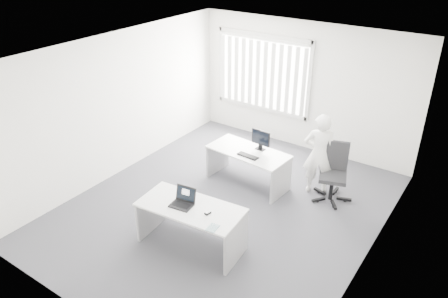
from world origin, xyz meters
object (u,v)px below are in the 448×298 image
Objects in this scene: laptop at (181,199)px; desk_far at (248,160)px; desk_near at (191,217)px; person at (319,154)px; monitor at (261,140)px; office_chair at (332,182)px.

desk_far is at bearing 85.84° from laptop.
person is (0.96, 2.57, 0.26)m from desk_near.
laptop is (-1.08, -2.64, 0.08)m from person.
monitor is at bearing 55.79° from desk_far.
person is 2.85m from laptop.
desk_near is 1.54× the size of office_chair.
desk_near is at bearing -135.72° from office_chair.
person reaches higher than office_chair.
office_chair reaches higher than desk_near.
laptop is at bearing -86.51° from monitor.
monitor reaches higher than desk_far.
office_chair is 2.75× the size of monitor.
person is 1.11m from monitor.
laptop is at bearing -137.13° from office_chair.
desk_near is 2.83m from office_chair.
person is (1.21, 0.49, 0.28)m from desk_far.
person is at bearing 151.79° from office_chair.
desk_near is 2.09m from desk_far.
office_chair is 2.99m from laptop.
office_chair is 0.56m from person.
desk_far is 1.61m from office_chair.
desk_far is 1.02× the size of person.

